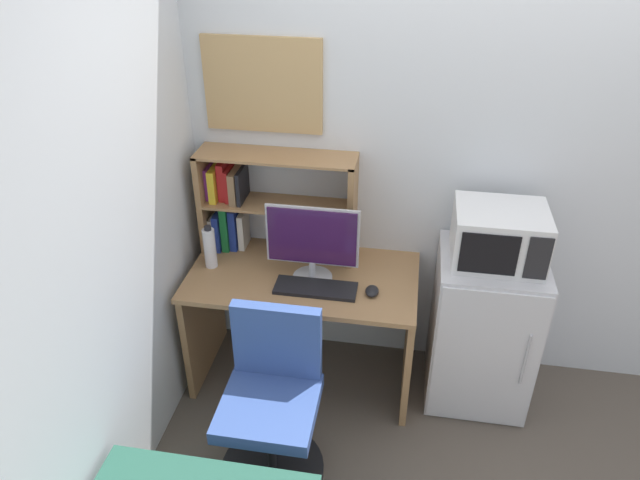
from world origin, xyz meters
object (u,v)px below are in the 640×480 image
computer_mouse (372,291)px  water_bottle (210,248)px  mini_fridge (482,328)px  keyboard (316,288)px  desk_chair (272,408)px  monitor (312,242)px  wall_corkboard (263,85)px  microwave (499,236)px  hutch_bookshelf (254,201)px

computer_mouse → water_bottle: (-0.90, 0.11, 0.10)m
computer_mouse → mini_fridge: size_ratio=0.11×
keyboard → desk_chair: desk_chair is taller
keyboard → computer_mouse: 0.29m
water_bottle → desk_chair: 0.93m
monitor → wall_corkboard: size_ratio=0.78×
monitor → computer_mouse: monitor is taller
keyboard → wall_corkboard: bearing=128.2°
water_bottle → mini_fridge: 1.55m
computer_mouse → water_bottle: water_bottle is taller
mini_fridge → microwave: (0.00, 0.00, 0.59)m
desk_chair → water_bottle: bearing=127.1°
hutch_bookshelf → water_bottle: size_ratio=3.40×
hutch_bookshelf → mini_fridge: size_ratio=0.95×
computer_mouse → mini_fridge: bearing=15.5°
water_bottle → mini_fridge: size_ratio=0.28×
monitor → computer_mouse: (0.33, -0.09, -0.21)m
mini_fridge → wall_corkboard: (-1.24, 0.26, 1.21)m
monitor → water_bottle: 0.58m
water_bottle → microwave: 1.51m
keyboard → water_bottle: 0.63m
keyboard → computer_mouse: computer_mouse is taller
water_bottle → wall_corkboard: size_ratio=0.41×
microwave → wall_corkboard: wall_corkboard is taller
monitor → wall_corkboard: 0.84m
desk_chair → wall_corkboard: bearing=103.3°
monitor → microwave: (0.93, 0.08, 0.08)m
keyboard → computer_mouse: (0.29, 0.01, 0.01)m
computer_mouse → desk_chair: size_ratio=0.11×
hutch_bookshelf → water_bottle: (-0.20, -0.22, -0.19)m
computer_mouse → microwave: bearing=15.7°
monitor → wall_corkboard: bearing=132.4°
water_bottle → desk_chair: bearing=-52.9°
mini_fridge → wall_corkboard: 1.75m
computer_mouse → desk_chair: bearing=-128.3°
monitor → mini_fridge: monitor is taller
hutch_bookshelf → microwave: hutch_bookshelf is taller
microwave → wall_corkboard: bearing=168.2°
water_bottle → wall_corkboard: 0.90m
microwave → desk_chair: 1.40m
keyboard → mini_fridge: mini_fridge is taller
computer_mouse → hutch_bookshelf: bearing=154.5°
desk_chair → mini_fridge: bearing=34.2°
water_bottle → desk_chair: (0.48, -0.64, -0.47)m
desk_chair → computer_mouse: bearing=51.7°
monitor → mini_fridge: (0.93, 0.08, -0.51)m
desk_chair → hutch_bookshelf: bearing=108.4°
monitor → mini_fridge: 1.06m
monitor → keyboard: (0.03, -0.10, -0.22)m
microwave → monitor: bearing=-174.8°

